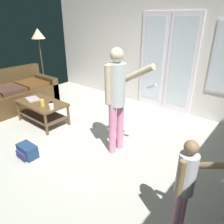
{
  "coord_description": "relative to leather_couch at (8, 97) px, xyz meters",
  "views": [
    {
      "loc": [
        2.41,
        -2.13,
        2.03
      ],
      "look_at": [
        0.79,
        -0.14,
        0.86
      ],
      "focal_mm": 33.77,
      "sensor_mm": 36.0,
      "label": 1
    }
  ],
  "objects": [
    {
      "name": "floor_lamp",
      "position": [
        -0.34,
        1.22,
        1.22
      ],
      "size": [
        0.36,
        0.36,
        1.76
      ],
      "color": "#293825",
      "rests_on": "ground_plane"
    },
    {
      "name": "laptop_closed",
      "position": [
        0.97,
        0.07,
        0.16
      ],
      "size": [
        0.36,
        0.29,
        0.02
      ],
      "primitive_type": "cube",
      "rotation": [
        0.0,
        0.0,
        -0.22
      ],
      "color": "#BAACB0",
      "rests_on": "coffee_table"
    },
    {
      "name": "backpack",
      "position": [
        2.06,
        -0.77,
        -0.21
      ],
      "size": [
        0.33,
        0.23,
        0.21
      ],
      "color": "navy",
      "rests_on": "ground_plane"
    },
    {
      "name": "coffee_table",
      "position": [
        1.24,
        0.09,
        0.03
      ],
      "size": [
        1.05,
        0.6,
        0.46
      ],
      "color": "brown",
      "rests_on": "ground_plane"
    },
    {
      "name": "wall_back_with_doors",
      "position": [
        2.5,
        2.4,
        0.96
      ],
      "size": [
        6.29,
        0.09,
        2.59
      ],
      "color": "silver",
      "rests_on": "ground_plane"
    },
    {
      "name": "cup_by_laptop",
      "position": [
        1.69,
        0.01,
        0.2
      ],
      "size": [
        0.09,
        0.09,
        0.1
      ],
      "primitive_type": "cylinder",
      "color": "white",
      "rests_on": "coffee_table"
    },
    {
      "name": "cup_near_edge",
      "position": [
        1.43,
        -0.01,
        0.21
      ],
      "size": [
        0.08,
        0.08,
        0.13
      ],
      "primitive_type": "cylinder",
      "color": "gold",
      "rests_on": "coffee_table"
    },
    {
      "name": "leather_couch",
      "position": [
        0.0,
        0.0,
        0.0
      ],
      "size": [
        0.95,
        2.14,
        0.88
      ],
      "color": "#4D351C",
      "rests_on": "ground_plane"
    },
    {
      "name": "loose_keyboard",
      "position": [
        3.17,
        -0.67,
        -0.3
      ],
      "size": [
        0.46,
        0.28,
        0.02
      ],
      "color": "white",
      "rests_on": "ground_plane"
    },
    {
      "name": "person_child",
      "position": [
        4.42,
        -0.49,
        0.35
      ],
      "size": [
        0.49,
        0.29,
        1.09
      ],
      "color": "pink",
      "rests_on": "ground_plane"
    },
    {
      "name": "person_adult",
      "position": [
        3.04,
        0.26,
        0.68
      ],
      "size": [
        0.71,
        0.44,
        1.65
      ],
      "color": "pink",
      "rests_on": "ground_plane"
    },
    {
      "name": "ground_plane",
      "position": [
        2.42,
        0.06,
        -0.32
      ],
      "size": [
        6.29,
        4.75,
        0.02
      ],
      "primitive_type": "cube",
      "color": "#B3B4A6"
    },
    {
      "name": "tv_remote_black",
      "position": [
        1.48,
        0.15,
        0.16
      ],
      "size": [
        0.16,
        0.15,
        0.02
      ],
      "primitive_type": "cube",
      "rotation": [
        0.0,
        0.0,
        -0.72
      ],
      "color": "black",
      "rests_on": "coffee_table"
    }
  ]
}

